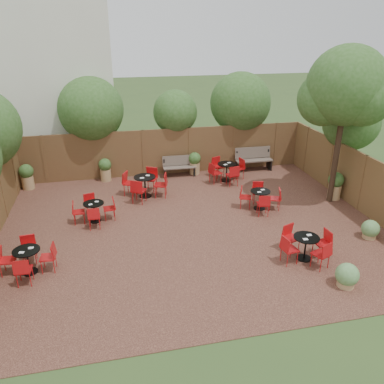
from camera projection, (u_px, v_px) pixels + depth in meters
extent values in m
plane|color=#354F23|center=(192.00, 227.00, 12.56)|extent=(80.00, 80.00, 0.00)
cube|color=#371E16|center=(192.00, 226.00, 12.56)|extent=(12.00, 10.00, 0.02)
cube|color=#522F1E|center=(167.00, 152.00, 16.65)|extent=(12.00, 0.08, 2.00)
cube|color=#522F1E|center=(362.00, 183.00, 13.35)|extent=(0.08, 10.00, 2.00)
cube|color=silver|center=(55.00, 74.00, 17.27)|extent=(5.00, 4.00, 8.00)
sphere|color=#2B511A|center=(91.00, 110.00, 15.97)|extent=(2.67, 2.67, 2.67)
sphere|color=#2B511A|center=(175.00, 112.00, 16.67)|extent=(1.89, 1.89, 1.89)
sphere|color=#2B511A|center=(240.00, 103.00, 17.35)|extent=(2.70, 2.70, 2.70)
sphere|color=#2B511A|center=(351.00, 122.00, 14.62)|extent=(2.13, 2.13, 2.13)
cylinder|color=black|center=(338.00, 144.00, 13.51)|extent=(0.22, 0.22, 4.37)
sphere|color=#2B511A|center=(347.00, 86.00, 12.73)|extent=(2.64, 2.64, 2.64)
sphere|color=#2B511A|center=(325.00, 99.00, 13.18)|extent=(1.85, 1.85, 1.85)
sphere|color=#2B511A|center=(364.00, 97.00, 12.57)|extent=(1.93, 1.93, 1.93)
cube|color=brown|center=(179.00, 167.00, 16.57)|extent=(1.40, 0.44, 0.05)
cube|color=brown|center=(179.00, 160.00, 16.64)|extent=(1.39, 0.13, 0.42)
cube|color=black|center=(165.00, 173.00, 16.53)|extent=(0.06, 0.42, 0.37)
cube|color=black|center=(194.00, 171.00, 16.78)|extent=(0.06, 0.42, 0.37)
cube|color=brown|center=(254.00, 160.00, 17.21)|extent=(1.64, 0.50, 0.05)
cube|color=brown|center=(253.00, 152.00, 17.29)|extent=(1.63, 0.13, 0.49)
cube|color=black|center=(238.00, 167.00, 17.16)|extent=(0.07, 0.49, 0.44)
cube|color=black|center=(269.00, 164.00, 17.45)|extent=(0.07, 0.49, 0.44)
cylinder|color=black|center=(259.00, 208.00, 13.75)|extent=(0.40, 0.40, 0.03)
cylinder|color=black|center=(260.00, 200.00, 13.62)|extent=(0.05, 0.05, 0.64)
cylinder|color=black|center=(261.00, 191.00, 13.49)|extent=(0.70, 0.70, 0.03)
cube|color=white|center=(263.00, 190.00, 13.57)|extent=(0.15, 0.12, 0.01)
cube|color=white|center=(259.00, 192.00, 13.36)|extent=(0.15, 0.12, 0.01)
cylinder|color=black|center=(146.00, 196.00, 14.73)|extent=(0.47, 0.47, 0.03)
cylinder|color=black|center=(145.00, 187.00, 14.58)|extent=(0.05, 0.05, 0.75)
cylinder|color=black|center=(145.00, 177.00, 14.43)|extent=(0.81, 0.81, 0.03)
cube|color=white|center=(148.00, 175.00, 14.52)|extent=(0.18, 0.16, 0.02)
cube|color=white|center=(142.00, 178.00, 14.28)|extent=(0.18, 0.16, 0.02)
cylinder|color=black|center=(95.00, 221.00, 12.87)|extent=(0.39, 0.39, 0.03)
cylinder|color=black|center=(94.00, 212.00, 12.75)|extent=(0.04, 0.04, 0.62)
cylinder|color=black|center=(93.00, 203.00, 12.62)|extent=(0.67, 0.67, 0.03)
cube|color=white|center=(97.00, 202.00, 12.70)|extent=(0.13, 0.10, 0.01)
cube|color=white|center=(90.00, 204.00, 12.50)|extent=(0.13, 0.10, 0.01)
cylinder|color=black|center=(30.00, 272.00, 10.21)|extent=(0.40, 0.40, 0.03)
cylinder|color=black|center=(28.00, 261.00, 10.08)|extent=(0.05, 0.05, 0.64)
cylinder|color=black|center=(26.00, 250.00, 9.95)|extent=(0.69, 0.69, 0.03)
cube|color=white|center=(31.00, 248.00, 10.03)|extent=(0.13, 0.10, 0.01)
cube|color=white|center=(21.00, 252.00, 9.83)|extent=(0.13, 0.10, 0.01)
cylinder|color=black|center=(304.00, 258.00, 10.80)|extent=(0.41, 0.41, 0.03)
cylinder|color=black|center=(305.00, 248.00, 10.67)|extent=(0.05, 0.05, 0.65)
cylinder|color=black|center=(307.00, 237.00, 10.54)|extent=(0.70, 0.70, 0.03)
cube|color=white|center=(309.00, 235.00, 10.62)|extent=(0.15, 0.12, 0.01)
cube|color=white|center=(306.00, 239.00, 10.41)|extent=(0.15, 0.12, 0.01)
cylinder|color=black|center=(226.00, 180.00, 16.22)|extent=(0.44, 0.44, 0.03)
cylinder|color=black|center=(227.00, 172.00, 16.08)|extent=(0.05, 0.05, 0.70)
cylinder|color=black|center=(227.00, 164.00, 15.94)|extent=(0.76, 0.76, 0.03)
cube|color=white|center=(229.00, 163.00, 16.02)|extent=(0.16, 0.13, 0.02)
cube|color=white|center=(225.00, 165.00, 15.80)|extent=(0.16, 0.13, 0.02)
cylinder|color=#A58152|center=(106.00, 175.00, 16.15)|extent=(0.43, 0.43, 0.50)
sphere|color=#2B511A|center=(105.00, 165.00, 15.98)|extent=(0.52, 0.52, 0.52)
cylinder|color=#A58152|center=(195.00, 168.00, 16.90)|extent=(0.44, 0.44, 0.50)
sphere|color=#2B511A|center=(195.00, 158.00, 16.72)|extent=(0.53, 0.53, 0.53)
cylinder|color=#A58152|center=(28.00, 182.00, 15.33)|extent=(0.46, 0.46, 0.53)
sphere|color=#2B511A|center=(26.00, 171.00, 15.14)|extent=(0.55, 0.55, 0.55)
cylinder|color=#A58152|center=(334.00, 192.00, 14.45)|extent=(0.47, 0.47, 0.54)
sphere|color=#2B511A|center=(336.00, 180.00, 14.26)|extent=(0.57, 0.57, 0.57)
cylinder|color=#A58152|center=(346.00, 283.00, 9.64)|extent=(0.42, 0.42, 0.19)
sphere|color=#518143|center=(347.00, 275.00, 9.55)|extent=(0.57, 0.57, 0.57)
cylinder|color=#A58152|center=(369.00, 235.00, 11.84)|extent=(0.39, 0.39, 0.18)
sphere|color=#518143|center=(370.00, 229.00, 11.75)|extent=(0.53, 0.53, 0.53)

